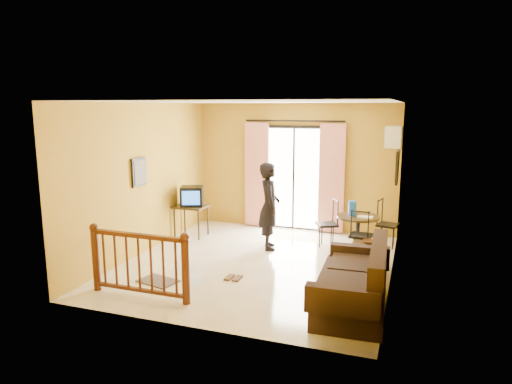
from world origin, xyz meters
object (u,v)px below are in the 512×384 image
(television, at_px, (192,196))
(standing_person, at_px, (269,206))
(coffee_table, at_px, (367,255))
(sofa, at_px, (356,285))
(dining_table, at_px, (358,223))

(television, distance_m, standing_person, 1.81)
(coffee_table, relative_size, sofa, 0.50)
(television, height_order, standing_person, standing_person)
(coffee_table, distance_m, standing_person, 2.13)
(coffee_table, height_order, standing_person, standing_person)
(coffee_table, height_order, sofa, sofa)
(television, distance_m, sofa, 4.49)
(television, height_order, coffee_table, television)
(dining_table, bearing_deg, standing_person, -164.50)
(dining_table, height_order, standing_person, standing_person)
(standing_person, bearing_deg, television, 59.18)
(standing_person, bearing_deg, coffee_table, -132.54)
(television, relative_size, coffee_table, 0.58)
(sofa, bearing_deg, coffee_table, 87.91)
(sofa, bearing_deg, dining_table, 94.13)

